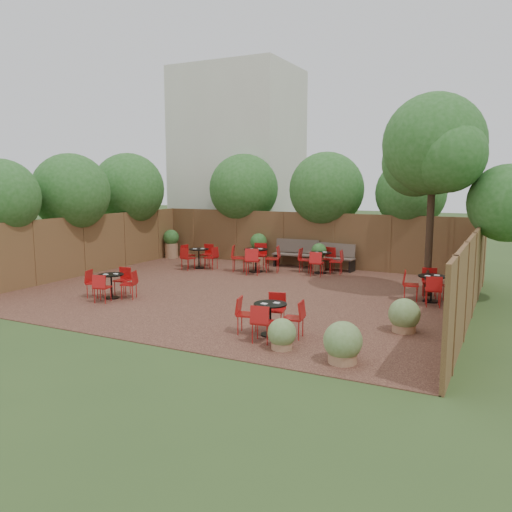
% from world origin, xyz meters
% --- Properties ---
extents(ground, '(80.00, 80.00, 0.00)m').
position_xyz_m(ground, '(0.00, 0.00, 0.00)').
color(ground, '#354F23').
rests_on(ground, ground).
extents(courtyard_paving, '(12.00, 10.00, 0.02)m').
position_xyz_m(courtyard_paving, '(0.00, 0.00, 0.01)').
color(courtyard_paving, '#321914').
rests_on(courtyard_paving, ground).
extents(fence_back, '(12.00, 0.08, 2.00)m').
position_xyz_m(fence_back, '(0.00, 5.00, 1.00)').
color(fence_back, '#51311E').
rests_on(fence_back, ground).
extents(fence_left, '(0.08, 10.00, 2.00)m').
position_xyz_m(fence_left, '(-6.00, 0.00, 1.00)').
color(fence_left, '#51311E').
rests_on(fence_left, ground).
extents(fence_right, '(0.08, 10.00, 2.00)m').
position_xyz_m(fence_right, '(6.00, 0.00, 1.00)').
color(fence_right, '#51311E').
rests_on(fence_right, ground).
extents(neighbour_building, '(5.00, 4.00, 8.00)m').
position_xyz_m(neighbour_building, '(-4.50, 8.00, 4.00)').
color(neighbour_building, beige).
rests_on(neighbour_building, ground).
extents(overhang_foliage, '(15.57, 10.71, 2.75)m').
position_xyz_m(overhang_foliage, '(-2.43, 3.25, 2.77)').
color(overhang_foliage, '#25591D').
rests_on(overhang_foliage, ground).
extents(courtyard_tree, '(2.82, 2.72, 5.45)m').
position_xyz_m(courtyard_tree, '(4.73, 1.87, 3.96)').
color(courtyard_tree, black).
rests_on(courtyard_tree, courtyard_paving).
extents(park_bench_left, '(1.57, 0.67, 0.94)m').
position_xyz_m(park_bench_left, '(1.15, 4.63, 0.51)').
color(park_bench_left, brown).
rests_on(park_bench_left, courtyard_paving).
extents(park_bench_right, '(1.65, 0.62, 1.00)m').
position_xyz_m(park_bench_right, '(-0.29, 4.63, 0.54)').
color(park_bench_right, brown).
rests_on(park_bench_right, courtyard_paving).
extents(bistro_tables, '(9.75, 8.65, 0.92)m').
position_xyz_m(bistro_tables, '(0.12, 1.25, 0.44)').
color(bistro_tables, black).
rests_on(bistro_tables, courtyard_paving).
extents(planters, '(11.91, 4.06, 1.15)m').
position_xyz_m(planters, '(-0.70, 3.70, 0.62)').
color(planters, '#986D4C').
rests_on(planters, courtyard_paving).
extents(low_shrubs, '(2.44, 3.05, 0.74)m').
position_xyz_m(low_shrubs, '(4.22, -3.37, 0.36)').
color(low_shrubs, '#986D4C').
rests_on(low_shrubs, courtyard_paving).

